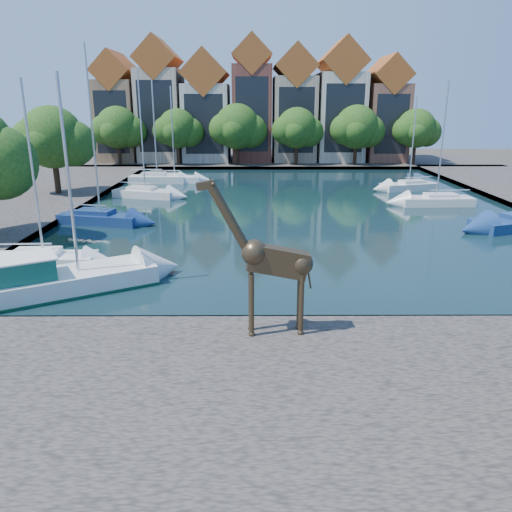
{
  "coord_description": "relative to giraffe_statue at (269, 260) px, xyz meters",
  "views": [
    {
      "loc": [
        -3.78,
        -18.26,
        8.6
      ],
      "look_at": [
        -3.69,
        -0.21,
        3.03
      ],
      "focal_mm": 35.0,
      "sensor_mm": 36.0,
      "label": 1
    }
  ],
  "objects": [
    {
      "name": "ground",
      "position": [
        3.23,
        1.52,
        -3.27
      ],
      "size": [
        160.0,
        160.0,
        0.0
      ],
      "primitive_type": "plane",
      "color": "#38332B",
      "rests_on": "ground"
    },
    {
      "name": "water_basin",
      "position": [
        3.23,
        25.52,
        -3.23
      ],
      "size": [
        38.0,
        50.0,
        0.08
      ],
      "primitive_type": "cube",
      "color": "black",
      "rests_on": "ground"
    },
    {
      "name": "near_quay",
      "position": [
        3.23,
        -5.48,
        -3.02
      ],
      "size": [
        50.0,
        14.0,
        0.5
      ],
      "primitive_type": "cube",
      "color": "#534D48",
      "rests_on": "ground"
    },
    {
      "name": "far_quay",
      "position": [
        3.23,
        57.52,
        -3.02
      ],
      "size": [
        60.0,
        16.0,
        0.5
      ],
      "primitive_type": "cube",
      "color": "#534D48",
      "rests_on": "ground"
    },
    {
      "name": "left_quay",
      "position": [
        -21.77,
        25.52,
        -3.02
      ],
      "size": [
        14.0,
        52.0,
        0.5
      ],
      "primitive_type": "cube",
      "color": "#534D48",
      "rests_on": "ground"
    },
    {
      "name": "townhouse_west_end",
      "position": [
        -19.77,
        57.51,
        4.09
      ],
      "size": [
        5.44,
        9.18,
        14.93
      ],
      "color": "#89684A",
      "rests_on": "far_quay"
    },
    {
      "name": "townhouse_west_mid",
      "position": [
        -13.77,
        57.51,
        4.96
      ],
      "size": [
        5.94,
        9.18,
        16.79
      ],
      "color": "#BFAB93",
      "rests_on": "far_quay"
    },
    {
      "name": "townhouse_west_inner",
      "position": [
        -7.27,
        57.51,
        4.08
      ],
      "size": [
        6.43,
        9.18,
        15.15
      ],
      "color": "beige",
      "rests_on": "far_quay"
    },
    {
      "name": "townhouse_center",
      "position": [
        -0.77,
        57.51,
        5.09
      ],
      "size": [
        5.44,
        9.18,
        16.93
      ],
      "color": "brown",
      "rests_on": "far_quay"
    },
    {
      "name": "townhouse_east_inner",
      "position": [
        5.23,
        57.51,
        4.46
      ],
      "size": [
        5.94,
        9.18,
        15.79
      ],
      "color": "tan",
      "rests_on": "far_quay"
    },
    {
      "name": "townhouse_east_mid",
      "position": [
        11.73,
        57.51,
        4.83
      ],
      "size": [
        6.43,
        9.18,
        16.65
      ],
      "color": "beige",
      "rests_on": "far_quay"
    },
    {
      "name": "townhouse_east_end",
      "position": [
        18.23,
        57.51,
        3.84
      ],
      "size": [
        5.44,
        9.18,
        14.43
      ],
      "color": "brown",
      "rests_on": "far_quay"
    },
    {
      "name": "far_tree_far_west",
      "position": [
        -18.66,
        52.01,
        1.91
      ],
      "size": [
        7.28,
        5.6,
        7.68
      ],
      "color": "#332114",
      "rests_on": "far_quay"
    },
    {
      "name": "far_tree_west",
      "position": [
        -10.67,
        52.01,
        1.81
      ],
      "size": [
        6.76,
        5.2,
        7.36
      ],
      "color": "#332114",
      "rests_on": "far_quay"
    },
    {
      "name": "far_tree_mid_west",
      "position": [
        -2.66,
        52.01,
        2.02
      ],
      "size": [
        7.8,
        6.0,
        8.0
      ],
      "color": "#332114",
      "rests_on": "far_quay"
    },
    {
      "name": "far_tree_mid_east",
      "position": [
        5.33,
        52.01,
        1.86
      ],
      "size": [
        7.02,
        5.4,
        7.52
      ],
      "color": "#332114",
      "rests_on": "far_quay"
    },
    {
      "name": "far_tree_east",
      "position": [
        13.34,
        52.01,
        1.97
      ],
      "size": [
        7.54,
        5.8,
        7.84
      ],
      "color": "#332114",
      "rests_on": "far_quay"
    },
    {
      "name": "far_tree_far_east",
      "position": [
        21.33,
        52.01,
        1.81
      ],
      "size": [
        6.76,
        5.2,
        7.36
      ],
      "color": "#332114",
      "rests_on": "far_quay"
    },
    {
      "name": "side_tree_left_far",
      "position": [
        -18.66,
        29.51,
        2.11
      ],
      "size": [
        7.28,
        5.6,
        7.88
      ],
      "color": "#332114",
      "rests_on": "left_quay"
    },
    {
      "name": "giraffe_statue",
      "position": [
        0.0,
        0.0,
        0.0
      ],
      "size": [
        3.95,
        0.78,
        5.64
      ],
      "color": "#3E301F",
      "rests_on": "near_quay"
    },
    {
      "name": "motorsailer",
      "position": [
        -10.03,
        4.92,
        -2.44
      ],
      "size": [
        9.2,
        6.84,
        9.79
      ],
      "color": "silver",
      "rests_on": "water_basin"
    },
    {
      "name": "sailboat_left_a",
      "position": [
        -11.77,
        8.72,
        -2.61
      ],
      "size": [
        5.43,
        2.08,
        9.67
      ],
      "color": "white",
      "rests_on": "water_basin"
    },
    {
      "name": "sailboat_left_b",
      "position": [
        -11.77,
        18.97,
        -2.6
      ],
      "size": [
        6.29,
        3.32,
        12.35
      ],
      "color": "navy",
      "rests_on": "water_basin"
    },
    {
      "name": "sailboat_left_c",
      "position": [
        -10.68,
        29.6,
        -2.62
      ],
      "size": [
        6.2,
        3.58,
        11.33
      ],
      "color": "silver",
      "rests_on": "water_basin"
    },
    {
      "name": "sailboat_left_d",
      "position": [
        -9.29,
        38.5,
        -2.63
      ],
      "size": [
        5.62,
        2.05,
        10.15
      ],
      "color": "white",
      "rests_on": "water_basin"
    },
    {
      "name": "sailboat_left_e",
      "position": [
        -11.17,
        38.28,
        -2.56
      ],
      "size": [
        6.05,
        2.24,
        10.76
      ],
      "color": "silver",
      "rests_on": "water_basin"
    },
    {
      "name": "sailboat_right_c",
      "position": [
        15.23,
        25.76,
        -2.64
      ],
      "size": [
        6.18,
        2.36,
        10.23
      ],
      "color": "silver",
      "rests_on": "water_basin"
    },
    {
      "name": "sailboat_right_d",
      "position": [
        15.23,
        33.64,
        -2.67
      ],
      "size": [
        6.02,
        3.52,
        9.11
      ],
      "color": "silver",
      "rests_on": "water_basin"
    }
  ]
}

